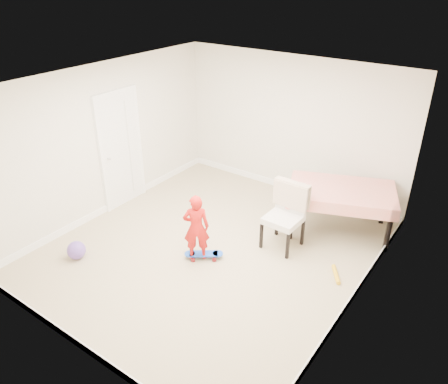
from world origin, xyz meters
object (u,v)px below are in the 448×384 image
Objects in this scene: skateboard at (204,256)px; dining_table at (339,210)px; dining_chair at (283,217)px; balloon at (76,250)px; child at (196,230)px.

dining_table is at bearing 18.77° from skateboard.
skateboard is (-0.80, -0.97, -0.48)m from dining_chair.
dining_table is 4.21m from balloon.
balloon is at bearing -137.03° from dining_chair.
balloon is at bearing -4.15° from child.
dining_table reaches higher than balloon.
child reaches higher than dining_table.
skateboard is 1.93m from balloon.
child is 3.77× the size of balloon.
balloon is (-2.91, -3.03, -0.25)m from dining_table.
child reaches higher than dining_chair.
child is (-0.07, -0.07, 0.48)m from skateboard.
skateboard is 0.56× the size of child.
dining_table reaches higher than skateboard.
dining_table is 5.95× the size of balloon.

